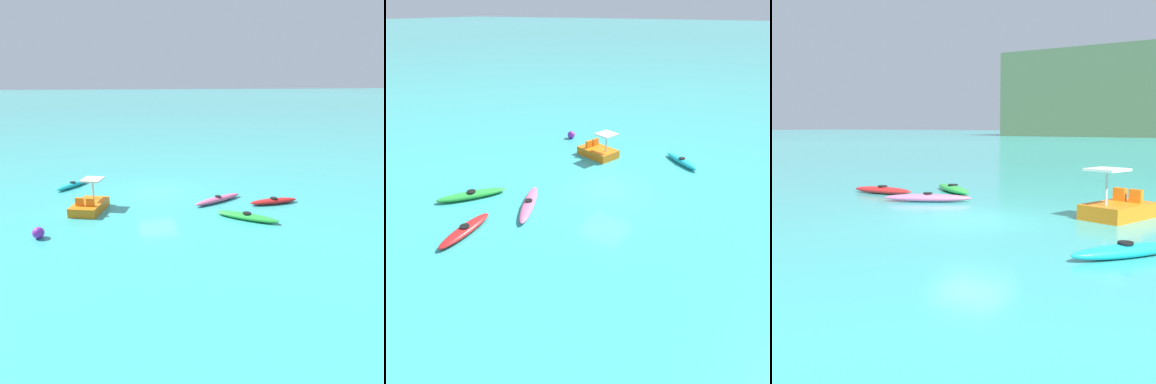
{
  "view_description": "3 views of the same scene",
  "coord_description": "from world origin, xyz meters",
  "views": [
    {
      "loc": [
        2.2,
        21.95,
        6.97
      ],
      "look_at": [
        -2.02,
        1.6,
        0.42
      ],
      "focal_mm": 33.07,
      "sensor_mm": 36.0,
      "label": 1
    },
    {
      "loc": [
        -14.69,
        -6.68,
        8.51
      ],
      "look_at": [
        -1.43,
        0.92,
        0.3
      ],
      "focal_mm": 32.18,
      "sensor_mm": 36.0,
      "label": 2
    },
    {
      "loc": [
        8.22,
        -14.42,
        3.01
      ],
      "look_at": [
        -0.87,
        1.02,
        0.72
      ],
      "focal_mm": 48.73,
      "sensor_mm": 36.0,
      "label": 3
    }
  ],
  "objects": [
    {
      "name": "kayak_red",
      "position": [
        -6.56,
        3.53,
        0.16
      ],
      "size": [
        3.0,
        0.83,
        0.37
      ],
      "color": "red",
      "rests_on": "ground_plane"
    },
    {
      "name": "ground_plane",
      "position": [
        0.0,
        0.0,
        0.0
      ],
      "size": [
        600.0,
        600.0,
        0.0
      ],
      "primitive_type": "plane",
      "color": "#38ADA8"
    },
    {
      "name": "buoy_purple",
      "position": [
        6.12,
        5.83,
        0.27
      ],
      "size": [
        0.54,
        0.54,
        0.54
      ],
      "primitive_type": "sphere",
      "color": "purple",
      "rests_on": "ground_plane"
    },
    {
      "name": "kayak_pink",
      "position": [
        -3.42,
        2.52,
        0.16
      ],
      "size": [
        3.36,
        2.04,
        0.37
      ],
      "color": "pink",
      "rests_on": "ground_plane"
    },
    {
      "name": "kayak_green",
      "position": [
        -4.14,
        5.57,
        0.16
      ],
      "size": [
        3.11,
        2.63,
        0.37
      ],
      "color": "green",
      "rests_on": "ground_plane"
    },
    {
      "name": "pedal_boat_orange",
      "position": [
        4.04,
        2.56,
        0.34
      ],
      "size": [
        2.17,
        2.75,
        1.68
      ],
      "color": "orange",
      "rests_on": "ground_plane"
    },
    {
      "name": "kayak_cyan",
      "position": [
        5.49,
        -2.49,
        0.16
      ],
      "size": [
        2.26,
        2.61,
        0.37
      ],
      "color": "#19B7C6",
      "rests_on": "ground_plane"
    }
  ]
}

